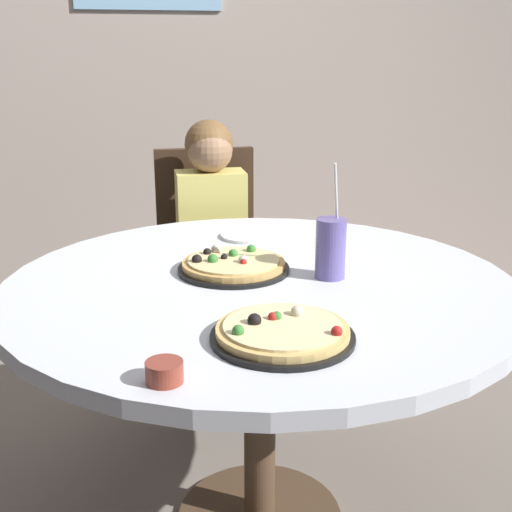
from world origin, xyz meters
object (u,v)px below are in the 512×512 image
Objects in this scene: diner_child at (215,280)px; pizza_cheese at (282,332)px; dining_table at (260,310)px; soda_cup at (331,248)px; plate_small at (249,236)px; sauce_bowl at (164,372)px; chair_wooden at (209,255)px; pizza_veggie at (233,265)px.

diner_child reaches higher than pizza_cheese.
soda_cup is (0.18, -0.02, 0.17)m from dining_table.
soda_cup is at bearing -73.48° from plate_small.
soda_cup reaches higher than pizza_cheese.
sauce_bowl is (-0.29, -1.29, 0.29)m from diner_child.
sauce_bowl is at bearing -152.64° from pizza_cheese.
diner_child is 1.19m from pizza_cheese.
diner_child is (-0.00, 0.78, -0.18)m from dining_table.
diner_child is 0.46m from plate_small.
dining_table is 0.97m from chair_wooden.
pizza_veggie is 0.35m from plate_small.
pizza_cheese is at bearing -91.76° from chair_wooden.
dining_table is at bearing -89.84° from diner_child.
plate_small is (0.05, -0.55, 0.22)m from chair_wooden.
dining_table is 0.80m from diner_child.
chair_wooden is 3.12× the size of pizza_veggie.
plate_small is at bearing 71.22° from pizza_veggie.
plate_small reaches higher than dining_table.
chair_wooden reaches higher than dining_table.
sauce_bowl reaches higher than dining_table.
sauce_bowl is 0.99m from plate_small.
dining_table is at bearing 173.32° from soda_cup.
sauce_bowl is (-0.30, -1.47, 0.24)m from chair_wooden.
chair_wooden reaches higher than plate_small.
pizza_cheese is (-0.04, -0.38, 0.10)m from dining_table.
dining_table is 0.25m from soda_cup.
sauce_bowl is (-0.24, -0.60, 0.00)m from pizza_veggie.
dining_table is at bearing -90.15° from chair_wooden.
plate_small is (0.35, 0.93, -0.02)m from sauce_bowl.
dining_table is 0.43m from plate_small.
diner_child reaches higher than dining_table.
chair_wooden is at bearing 95.54° from plate_small.
dining_table is 7.48× the size of plate_small.
pizza_veggie is at bearing -94.48° from diner_child.
pizza_veggie is at bearing 68.30° from sauce_bowl.
dining_table is at bearing -56.53° from pizza_veggie.
chair_wooden is 0.59m from plate_small.
diner_child is 3.56× the size of pizza_cheese.
chair_wooden is 5.28× the size of plate_small.
plate_small is at bearing 83.24° from pizza_cheese.
diner_child reaches higher than pizza_veggie.
plate_small is at bearing 82.37° from dining_table.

